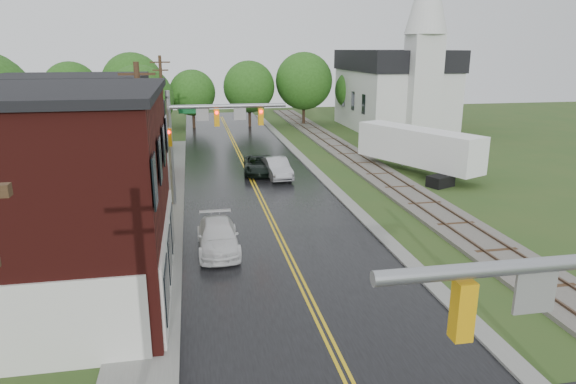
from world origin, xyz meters
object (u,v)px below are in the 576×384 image
object	(u,v)px
sedan_silver	(277,168)
semi_trailer	(418,147)
church	(397,81)
pickup_white	(218,237)
utility_pole_b	(142,147)
suv_dark	(259,165)
tree_left_c	(72,113)
tree_left_e	(141,101)
traffic_signal_far	(205,127)
utility_pole_c	(163,103)

from	to	relation	value
sedan_silver	semi_trailer	bearing A→B (deg)	-7.03
church	pickup_white	size ratio (longest dim) A/B	4.13
utility_pole_b	sedan_silver	xyz separation A→B (m)	(8.80, 10.89, -3.96)
church	sedan_silver	size ratio (longest dim) A/B	4.36
suv_dark	pickup_white	xyz separation A→B (m)	(-4.06, -15.58, 0.01)
utility_pole_b	tree_left_c	bearing A→B (deg)	111.49
church	tree_left_e	distance (m)	29.91
semi_trailer	tree_left_c	bearing A→B (deg)	164.16
traffic_signal_far	tree_left_c	xyz separation A→B (m)	(-10.38, 12.90, -0.46)
traffic_signal_far	semi_trailer	xyz separation A→B (m)	(16.62, 5.24, -2.83)
utility_pole_c	tree_left_c	world-z (taller)	utility_pole_c
semi_trailer	utility_pole_c	bearing A→B (deg)	149.47
utility_pole_c	suv_dark	bearing A→B (deg)	-51.19
traffic_signal_far	tree_left_c	distance (m)	16.56
church	utility_pole_c	distance (m)	28.54
utility_pole_b	suv_dark	bearing A→B (deg)	58.80
traffic_signal_far	utility_pole_c	bearing A→B (deg)	101.09
utility_pole_b	semi_trailer	distance (m)	22.57
utility_pole_b	sedan_silver	distance (m)	14.56
utility_pole_b	semi_trailer	world-z (taller)	utility_pole_b
church	semi_trailer	size ratio (longest dim) A/B	1.81
church	traffic_signal_far	world-z (taller)	church
church	tree_left_c	world-z (taller)	church
tree_left_e	suv_dark	size ratio (longest dim) A/B	1.63
church	pickup_white	distance (m)	42.14
utility_pole_c	suv_dark	xyz separation A→B (m)	(7.60, -9.45, -4.02)
semi_trailer	church	bearing A→B (deg)	72.33
utility_pole_c	sedan_silver	xyz separation A→B (m)	(8.80, -11.11, -3.96)
tree_left_c	pickup_white	distance (m)	23.76
pickup_white	tree_left_c	bearing A→B (deg)	116.74
suv_dark	pickup_white	size ratio (longest dim) A/B	1.04
church	pickup_white	world-z (taller)	church
traffic_signal_far	tree_left_c	bearing A→B (deg)	128.82
sedan_silver	pickup_white	world-z (taller)	sedan_silver
traffic_signal_far	utility_pole_c	xyz separation A→B (m)	(-3.33, 17.00, -0.25)
traffic_signal_far	utility_pole_c	world-z (taller)	utility_pole_c
church	pickup_white	bearing A→B (deg)	-123.78
utility_pole_b	tree_left_e	xyz separation A→B (m)	(-2.05, 23.90, 0.09)
semi_trailer	pickup_white	bearing A→B (deg)	-141.04
sedan_silver	church	bearing A→B (deg)	45.54
sedan_silver	pickup_white	bearing A→B (deg)	-114.35
traffic_signal_far	pickup_white	size ratio (longest dim) A/B	1.52
utility_pole_c	tree_left_c	bearing A→B (deg)	-149.80
suv_dark	church	bearing A→B (deg)	50.40
tree_left_c	pickup_white	world-z (taller)	tree_left_c
tree_left_c	semi_trailer	bearing A→B (deg)	-15.84
semi_trailer	traffic_signal_far	bearing A→B (deg)	-162.51
tree_left_c	traffic_signal_far	bearing A→B (deg)	-51.18
traffic_signal_far	utility_pole_b	size ratio (longest dim) A/B	0.82
tree_left_e	sedan_silver	xyz separation A→B (m)	(10.85, -13.00, -4.06)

